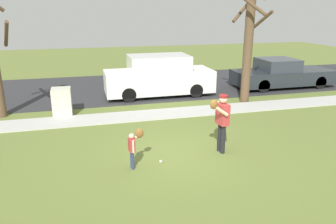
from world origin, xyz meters
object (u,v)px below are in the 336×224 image
object	(u,v)px
utility_cabinet	(62,102)
parked_pickup_dark	(282,74)
person_child	(134,144)
parked_van_white	(159,77)
baseball	(161,161)
person_adult	(222,117)
street_tree_near	(249,38)

from	to	relation	value
utility_cabinet	parked_pickup_dark	world-z (taller)	parked_pickup_dark
person_child	utility_cabinet	xyz separation A→B (m)	(-2.00, 5.00, -0.13)
person_child	parked_van_white	xyz separation A→B (m)	(2.28, 7.06, 0.24)
baseball	parked_van_white	world-z (taller)	parked_van_white
baseball	person_adult	bearing A→B (deg)	7.08
baseball	street_tree_near	xyz separation A→B (m)	(4.99, 4.95, 2.73)
baseball	parked_van_white	size ratio (longest dim) A/B	0.01
baseball	parked_pickup_dark	bearing A→B (deg)	40.81
parked_van_white	parked_pickup_dark	bearing A→B (deg)	0.52
baseball	utility_cabinet	distance (m)	5.64
parked_van_white	parked_pickup_dark	size ratio (longest dim) A/B	0.96
street_tree_near	parked_van_white	size ratio (longest dim) A/B	1.04
person_child	street_tree_near	xyz separation A→B (m)	(5.70, 5.03, 2.11)
person_adult	parked_pickup_dark	bearing A→B (deg)	-141.29
person_adult	parked_pickup_dark	world-z (taller)	person_adult
person_child	parked_pickup_dark	world-z (taller)	parked_pickup_dark
baseball	parked_pickup_dark	world-z (taller)	parked_pickup_dark
street_tree_near	person_adult	bearing A→B (deg)	-124.04
person_adult	utility_cabinet	world-z (taller)	person_adult
person_child	street_tree_near	bearing A→B (deg)	33.13
street_tree_near	parked_pickup_dark	xyz separation A→B (m)	(3.15, 2.08, -2.10)
person_adult	baseball	world-z (taller)	person_adult
street_tree_near	parked_van_white	bearing A→B (deg)	149.43
utility_cabinet	person_adult	bearing A→B (deg)	-46.11
person_adult	person_child	bearing A→B (deg)	-1.30
baseball	parked_pickup_dark	xyz separation A→B (m)	(8.14, 7.03, 0.64)
street_tree_near	parked_van_white	distance (m)	4.39
utility_cabinet	person_child	bearing A→B (deg)	-68.17
parked_van_white	street_tree_near	bearing A→B (deg)	-30.57
street_tree_near	utility_cabinet	bearing A→B (deg)	-179.75
baseball	utility_cabinet	xyz separation A→B (m)	(-2.71, 4.92, 0.50)
parked_pickup_dark	baseball	bearing A→B (deg)	-139.19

